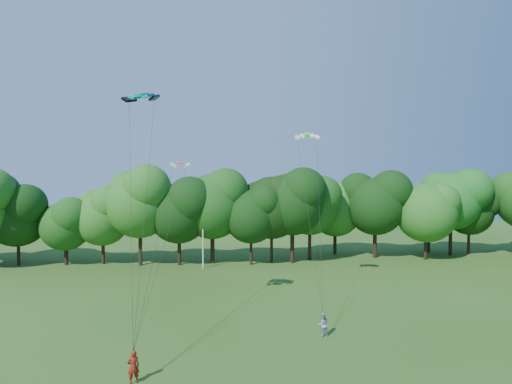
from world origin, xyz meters
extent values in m
cylinder|color=silver|center=(-3.59, 31.33, 3.55)|extent=(0.18, 0.18, 7.10)
cube|color=silver|center=(-3.59, 31.33, 6.92)|extent=(1.42, 0.18, 0.08)
imported|color=maroon|center=(-6.61, 3.55, 0.92)|extent=(0.78, 0.65, 1.85)
imported|color=#8EA0C5|center=(5.65, 8.94, 0.84)|extent=(0.89, 0.73, 1.69)
cube|color=#059C9D|center=(-7.28, 10.79, 17.41)|extent=(2.82, 2.04, 0.48)
cube|color=#36DC21|center=(6.71, 18.82, 15.55)|extent=(2.46, 1.36, 0.53)
cube|color=#FF468C|center=(-4.82, 13.51, 12.61)|extent=(1.67, 0.92, 0.28)
cylinder|color=black|center=(5.50, 34.12, 2.30)|extent=(0.43, 0.43, 4.60)
ellipsoid|color=black|center=(5.50, 34.12, 8.36)|extent=(9.20, 9.20, 10.03)
cylinder|color=#372216|center=(32.46, 36.43, 2.31)|extent=(0.48, 0.48, 4.62)
ellipsoid|color=#1B591C|center=(32.46, 36.43, 8.41)|extent=(9.25, 9.25, 10.09)
camera|label=1|loc=(-2.07, -18.78, 11.39)|focal=28.00mm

